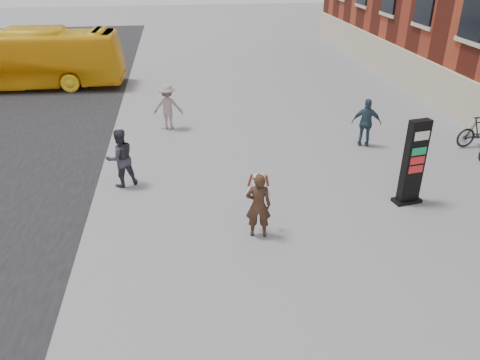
{
  "coord_description": "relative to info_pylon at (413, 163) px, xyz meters",
  "views": [
    {
      "loc": [
        -2.29,
        -10.0,
        6.77
      ],
      "look_at": [
        -0.82,
        0.98,
        1.11
      ],
      "focal_mm": 35.0,
      "sensor_mm": 36.0,
      "label": 1
    }
  ],
  "objects": [
    {
      "name": "pedestrian_c",
      "position": [
        0.31,
        4.23,
        -0.36
      ],
      "size": [
        1.13,
        0.75,
        1.79
      ],
      "primitive_type": "imported",
      "rotation": [
        0.0,
        0.0,
        2.82
      ],
      "color": "#2F475A",
      "rests_on": "ground"
    },
    {
      "name": "info_pylon",
      "position": [
        0.0,
        0.0,
        0.0
      ],
      "size": [
        0.86,
        0.54,
        2.52
      ],
      "rotation": [
        0.0,
        0.0,
        0.17
      ],
      "color": "black",
      "rests_on": "ground"
    },
    {
      "name": "pedestrian_b",
      "position": [
        -6.87,
        7.02,
        -0.35
      ],
      "size": [
        1.24,
        0.79,
        1.82
      ],
      "primitive_type": "imported",
      "rotation": [
        0.0,
        0.0,
        3.05
      ],
      "color": "gray",
      "rests_on": "ground"
    },
    {
      "name": "ground",
      "position": [
        -4.1,
        -1.11,
        -1.26
      ],
      "size": [
        100.0,
        100.0,
        0.0
      ],
      "primitive_type": "plane",
      "color": "#9E9EA3"
    },
    {
      "name": "pedestrian_a",
      "position": [
        -8.27,
        2.18,
        -0.33
      ],
      "size": [
        1.1,
        1.0,
        1.84
      ],
      "primitive_type": "imported",
      "rotation": [
        0.0,
        0.0,
        3.56
      ],
      "color": "#34323C",
      "rests_on": "ground"
    },
    {
      "name": "woman",
      "position": [
        -4.59,
        -1.12,
        -0.35
      ],
      "size": [
        0.74,
        0.69,
        1.77
      ],
      "rotation": [
        0.0,
        0.0,
        2.98
      ],
      "color": "#3A2415",
      "rests_on": "ground"
    },
    {
      "name": "bus",
      "position": [
        -14.51,
        14.1,
        0.22
      ],
      "size": [
        10.72,
        2.94,
        2.96
      ],
      "primitive_type": "imported",
      "rotation": [
        0.0,
        0.0,
        1.53
      ],
      "color": "yellow",
      "rests_on": "road"
    }
  ]
}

